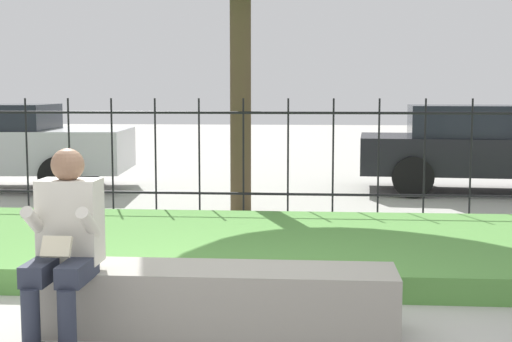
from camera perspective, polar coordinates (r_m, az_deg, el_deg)
name	(u,v)px	position (r m, az deg, el deg)	size (l,w,h in m)	color
ground_plane	(222,331)	(4.86, -2.70, -12.70)	(60.00, 60.00, 0.00)	#B2AFA8
stone_bench	(216,303)	(4.81, -3.24, -10.52)	(2.38, 0.51, 0.43)	gray
person_seated_reader	(65,239)	(4.63, -15.05, -5.31)	(0.42, 0.73, 1.23)	black
grass_berm	(250,247)	(6.89, -0.44, -6.06)	(9.88, 2.89, 0.21)	#569342
iron_fence	(266,156)	(8.97, 0.78, 1.25)	(7.88, 0.03, 1.51)	black
car_parked_right	(490,146)	(11.87, 18.23, 1.90)	(4.26, 2.09, 1.38)	black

